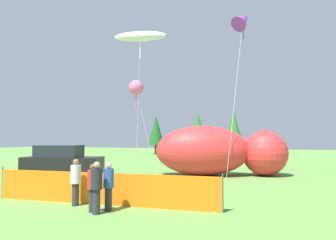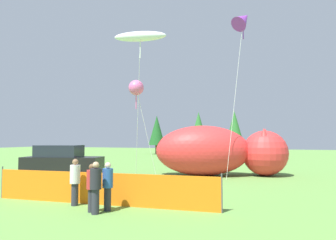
# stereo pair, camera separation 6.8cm
# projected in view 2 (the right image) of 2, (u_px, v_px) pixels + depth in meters

# --- Properties ---
(ground_plane) EXTENTS (120.00, 120.00, 0.00)m
(ground_plane) POSITION_uv_depth(u_px,v_px,m) (119.00, 190.00, 15.17)
(ground_plane) COLOR #609342
(parked_car) EXTENTS (4.63, 2.57, 2.02)m
(parked_car) POSITION_uv_depth(u_px,v_px,m) (62.00, 163.00, 18.50)
(parked_car) COLOR black
(parked_car) RESTS_ON ground
(folding_chair) EXTENTS (0.68, 0.68, 0.90)m
(folding_chair) POSITION_uv_depth(u_px,v_px,m) (155.00, 185.00, 13.17)
(folding_chair) COLOR maroon
(folding_chair) RESTS_ON ground
(inflatable_cat) EXTENTS (8.62, 5.25, 3.23)m
(inflatable_cat) POSITION_uv_depth(u_px,v_px,m) (218.00, 153.00, 21.08)
(inflatable_cat) COLOR red
(inflatable_cat) RESTS_ON ground
(safety_fence) EXTENTS (8.91, 0.47, 1.27)m
(safety_fence) POSITION_uv_depth(u_px,v_px,m) (100.00, 189.00, 11.93)
(safety_fence) COLOR orange
(safety_fence) RESTS_ON ground
(spectator_in_green_shirt) EXTENTS (0.36, 0.36, 1.66)m
(spectator_in_green_shirt) POSITION_uv_depth(u_px,v_px,m) (96.00, 185.00, 10.46)
(spectator_in_green_shirt) COLOR #2D2D38
(spectator_in_green_shirt) RESTS_ON ground
(spectator_in_red_shirt) EXTENTS (0.35, 0.35, 1.61)m
(spectator_in_red_shirt) POSITION_uv_depth(u_px,v_px,m) (108.00, 184.00, 10.94)
(spectator_in_red_shirt) COLOR #2D2D38
(spectator_in_red_shirt) RESTS_ON ground
(spectator_in_blue_shirt) EXTENTS (0.34, 0.34, 1.57)m
(spectator_in_blue_shirt) POSITION_uv_depth(u_px,v_px,m) (92.00, 186.00, 10.75)
(spectator_in_blue_shirt) COLOR #2D2D38
(spectator_in_blue_shirt) RESTS_ON ground
(spectator_in_grey_shirt) EXTENTS (0.36, 0.36, 1.67)m
(spectator_in_grey_shirt) POSITION_uv_depth(u_px,v_px,m) (75.00, 180.00, 11.78)
(spectator_in_grey_shirt) COLOR #2D2D38
(spectator_in_grey_shirt) RESTS_ON ground
(kite_purple_delta) EXTENTS (1.81, 3.42, 11.05)m
(kite_purple_delta) POSITION_uv_depth(u_px,v_px,m) (243.00, 20.00, 21.56)
(kite_purple_delta) COLOR silver
(kite_purple_delta) RESTS_ON ground
(kite_pink_octopus) EXTENTS (1.64, 1.01, 5.98)m
(kite_pink_octopus) POSITION_uv_depth(u_px,v_px,m) (136.00, 88.00, 20.03)
(kite_pink_octopus) COLOR silver
(kite_pink_octopus) RESTS_ON ground
(kite_white_ghost) EXTENTS (3.17, 2.07, 8.83)m
(kite_white_ghost) POSITION_uv_depth(u_px,v_px,m) (140.00, 37.00, 19.37)
(kite_white_ghost) COLOR silver
(kite_white_ghost) RESTS_ON ground
(horizon_tree_east) EXTENTS (2.56, 2.56, 6.11)m
(horizon_tree_east) POSITION_uv_depth(u_px,v_px,m) (235.00, 128.00, 44.67)
(horizon_tree_east) COLOR brown
(horizon_tree_east) RESTS_ON ground
(horizon_tree_west) EXTENTS (2.45, 2.45, 5.84)m
(horizon_tree_west) POSITION_uv_depth(u_px,v_px,m) (199.00, 129.00, 42.96)
(horizon_tree_west) COLOR brown
(horizon_tree_west) RESTS_ON ground
(horizon_tree_mid) EXTENTS (2.44, 2.44, 5.82)m
(horizon_tree_mid) POSITION_uv_depth(u_px,v_px,m) (157.00, 130.00, 49.13)
(horizon_tree_mid) COLOR brown
(horizon_tree_mid) RESTS_ON ground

